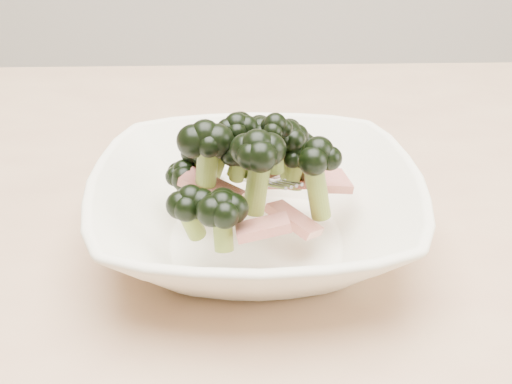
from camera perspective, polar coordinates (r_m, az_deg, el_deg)
dining_table at (r=0.69m, az=-1.41°, el=-8.70°), size 1.20×0.80×0.75m
broccoli_dish at (r=0.57m, az=-0.08°, el=-0.92°), size 0.26×0.26×0.12m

